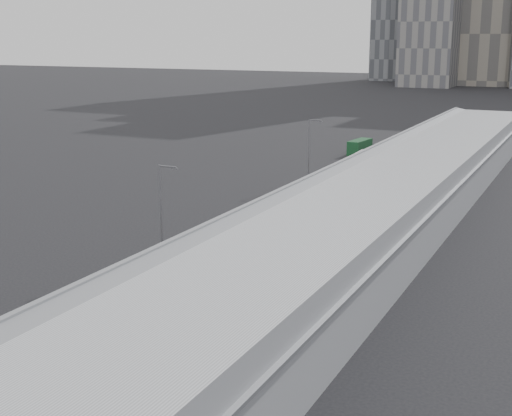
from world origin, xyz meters
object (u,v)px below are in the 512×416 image
Objects in this scene: bus_6 at (358,171)px; shipping_container at (360,147)px; bus_7 at (387,157)px; bus_4 at (276,217)px; street_lamp_near at (162,205)px; bus_3 at (218,251)px; street_lamp_far at (310,147)px; suv at (384,145)px; bus_5 at (325,190)px; bus_2 at (121,303)px.

bus_6 reaches higher than shipping_container.
bus_7 is 1.84× the size of shipping_container.
bus_7 is at bearing 94.89° from bus_4.
street_lamp_near is at bearing -95.71° from bus_7.
bus_4 is at bearing 87.40° from bus_3.
street_lamp_far reaches higher than suv.
bus_5 reaches higher than shipping_container.
bus_2 reaches higher than suv.
bus_6 is (-0.06, 28.96, 0.20)m from bus_4.
suv is (-5.26, 61.03, -0.74)m from bus_4.
street_lamp_near is (-5.91, 14.74, 3.54)m from bus_2.
bus_3 is 1.06× the size of bus_5.
bus_5 is 0.89× the size of bus_6.
street_lamp_far is at bearing 119.14° from bus_5.
street_lamp_far reaches higher than bus_2.
bus_4 reaches higher than shipping_container.
bus_7 reaches higher than shipping_container.
bus_5 is 13.95m from bus_6.
bus_5 is at bearing -90.13° from bus_7.
bus_6 reaches higher than bus_7.
shipping_container is (-7.62, 24.75, -0.44)m from bus_6.
bus_2 is 89.68m from suv.
bus_2 is at bearing -89.98° from bus_7.
street_lamp_far is (-6.06, -18.58, 3.79)m from bus_7.
bus_7 is at bearing 88.67° from bus_5.
bus_2 is at bearing -78.93° from shipping_container.
bus_4 is 15.01m from bus_5.
bus_6 is (-0.13, 13.95, 0.18)m from bus_5.
bus_2 is 54.43m from street_lamp_far.
bus_7 is (-0.09, 44.03, -0.03)m from bus_4.
bus_6 reaches higher than suv.
suv is (0.89, 35.59, -4.50)m from street_lamp_far.
bus_5 is (-0.47, 28.92, -0.08)m from bus_3.
bus_4 is 54.25m from shipping_container.
suv is at bearing 77.12° from shipping_container.
bus_2 is 57.41m from bus_6.
bus_5 is at bearing -59.21° from street_lamp_far.
bus_2 is 2.05× the size of shipping_container.
street_lamp_far reaches higher than bus_3.
bus_3 is at bearing -65.27° from suv.
bus_4 is 61.27m from suv.
shipping_container is at bearing -87.96° from suv.
bus_3 is at bearing -82.98° from bus_4.
bus_2 is at bearing -82.97° from street_lamp_far.
bus_2 is 1.12× the size of bus_7.
bus_3 reaches higher than bus_4.
suv is (-5.17, 17.00, -0.71)m from bus_7.
street_lamp_far is at bearing 108.36° from bus_4.
street_lamp_far reaches higher than shipping_container.
bus_5 is at bearing 86.75° from bus_2.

